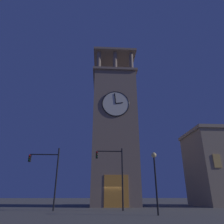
% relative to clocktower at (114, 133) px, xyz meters
% --- Properties ---
extents(ground_plane, '(200.00, 200.00, 0.00)m').
position_rel_clocktower_xyz_m(ground_plane, '(0.45, 3.05, -10.91)').
color(ground_plane, '#56544F').
extents(clocktower, '(7.34, 8.38, 27.96)m').
position_rel_clocktower_xyz_m(clocktower, '(0.00, 0.00, 0.00)').
color(clocktower, gray).
rests_on(clocktower, ground_plane).
extents(traffic_signal_near, '(2.98, 0.41, 6.33)m').
position_rel_clocktower_xyz_m(traffic_signal_near, '(0.65, 9.67, -6.75)').
color(traffic_signal_near, black).
rests_on(traffic_signal_near, ground_plane).
extents(traffic_signal_mid, '(3.23, 0.41, 6.31)m').
position_rel_clocktower_xyz_m(traffic_signal_mid, '(7.72, 9.45, -6.89)').
color(traffic_signal_mid, black).
rests_on(traffic_signal_mid, ground_plane).
extents(street_lamp, '(0.44, 0.44, 4.91)m').
position_rel_clocktower_xyz_m(street_lamp, '(-2.41, 14.79, -7.47)').
color(street_lamp, black).
rests_on(street_lamp, ground_plane).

